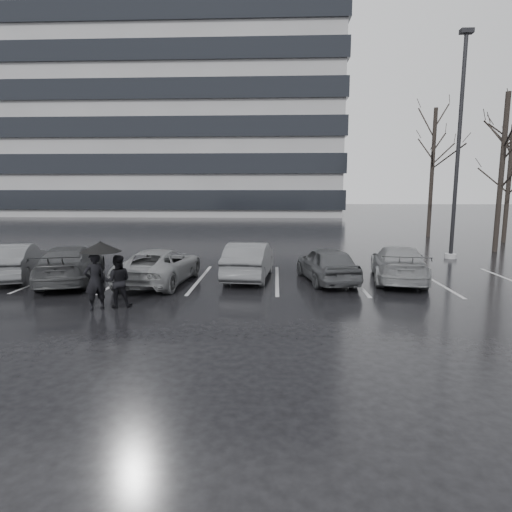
{
  "coord_description": "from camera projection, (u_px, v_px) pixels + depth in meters",
  "views": [
    {
      "loc": [
        0.52,
        -12.64,
        3.26
      ],
      "look_at": [
        -0.09,
        1.0,
        1.1
      ],
      "focal_mm": 30.0,
      "sensor_mm": 36.0,
      "label": 1
    }
  ],
  "objects": [
    {
      "name": "tree_ne",
      "position": [
        508.0,
        184.0,
        25.63
      ],
      "size": [
        0.26,
        0.26,
        7.0
      ],
      "primitive_type": "cylinder",
      "color": "black",
      "rests_on": "ground"
    },
    {
      "name": "tree_east",
      "position": [
        501.0,
        174.0,
        21.71
      ],
      "size": [
        0.26,
        0.26,
        8.0
      ],
      "primitive_type": "cylinder",
      "color": "black",
      "rests_on": "ground"
    },
    {
      "name": "office_building",
      "position": [
        113.0,
        108.0,
        59.11
      ],
      "size": [
        61.0,
        26.0,
        29.0
      ],
      "color": "gray",
      "rests_on": "ground"
    },
    {
      "name": "car_west_b",
      "position": [
        160.0,
        266.0,
        14.86
      ],
      "size": [
        2.42,
        4.49,
        1.2
      ],
      "primitive_type": "imported",
      "rotation": [
        0.0,
        0.0,
        3.04
      ],
      "color": "#535456",
      "rests_on": "ground"
    },
    {
      "name": "pedestrian_left",
      "position": [
        95.0,
        281.0,
        11.54
      ],
      "size": [
        0.68,
        0.67,
        1.57
      ],
      "primitive_type": "imported",
      "rotation": [
        0.0,
        0.0,
        3.88
      ],
      "color": "black",
      "rests_on": "ground"
    },
    {
      "name": "pedestrian_right",
      "position": [
        118.0,
        281.0,
        11.79
      ],
      "size": [
        0.81,
        0.7,
        1.46
      ],
      "primitive_type": "imported",
      "rotation": [
        0.0,
        0.0,
        3.37
      ],
      "color": "black",
      "rests_on": "ground"
    },
    {
      "name": "lamp_post",
      "position": [
        458.0,
        158.0,
        19.48
      ],
      "size": [
        0.56,
        0.56,
        10.15
      ],
      "rotation": [
        0.0,
        0.0,
        0.3
      ],
      "color": "gray",
      "rests_on": "ground"
    },
    {
      "name": "stall_stripes",
      "position": [
        238.0,
        279.0,
        15.5
      ],
      "size": [
        19.72,
        5.0,
        0.0
      ],
      "color": "#A2A2A5",
      "rests_on": "ground"
    },
    {
      "name": "car_east",
      "position": [
        398.0,
        263.0,
        15.18
      ],
      "size": [
        2.45,
        4.55,
        1.25
      ],
      "primitive_type": "imported",
      "rotation": [
        0.0,
        0.0,
        2.97
      ],
      "color": "#535456",
      "rests_on": "ground"
    },
    {
      "name": "car_west_d",
      "position": [
        15.0,
        261.0,
        15.43
      ],
      "size": [
        2.52,
        4.21,
        1.31
      ],
      "primitive_type": "imported",
      "rotation": [
        0.0,
        0.0,
        3.45
      ],
      "color": "#313134",
      "rests_on": "ground"
    },
    {
      "name": "umbrella",
      "position": [
        100.0,
        247.0,
        11.6
      ],
      "size": [
        1.1,
        1.1,
        1.86
      ],
      "color": "black",
      "rests_on": "ground"
    },
    {
      "name": "tree_north",
      "position": [
        432.0,
        174.0,
        28.62
      ],
      "size": [
        0.26,
        0.26,
        8.5
      ],
      "primitive_type": "cylinder",
      "color": "black",
      "rests_on": "ground"
    },
    {
      "name": "car_west_a",
      "position": [
        249.0,
        260.0,
        15.62
      ],
      "size": [
        1.76,
        4.17,
        1.34
      ],
      "primitive_type": "imported",
      "rotation": [
        0.0,
        0.0,
        3.05
      ],
      "color": "#313134",
      "rests_on": "ground"
    },
    {
      "name": "ground",
      "position": [
        258.0,
        297.0,
        13.0
      ],
      "size": [
        160.0,
        160.0,
        0.0
      ],
      "primitive_type": "plane",
      "color": "black",
      "rests_on": "ground"
    },
    {
      "name": "car_west_c",
      "position": [
        71.0,
        264.0,
        14.9
      ],
      "size": [
        2.85,
        4.75,
        1.29
      ],
      "primitive_type": "imported",
      "rotation": [
        0.0,
        0.0,
        3.39
      ],
      "color": "black",
      "rests_on": "ground"
    },
    {
      "name": "car_main",
      "position": [
        327.0,
        264.0,
        15.03
      ],
      "size": [
        2.16,
        3.92,
        1.26
      ],
      "primitive_type": "imported",
      "rotation": [
        0.0,
        0.0,
        3.33
      ],
      "color": "black",
      "rests_on": "ground"
    }
  ]
}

